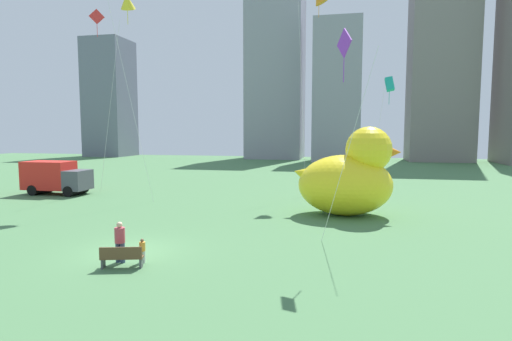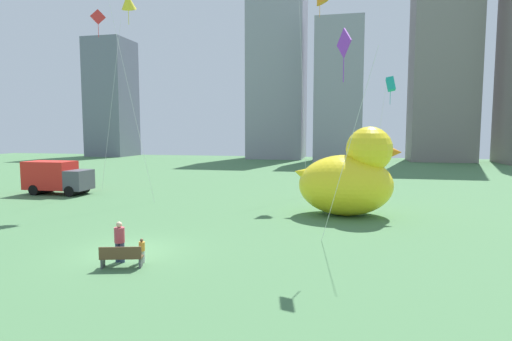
% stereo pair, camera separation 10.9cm
% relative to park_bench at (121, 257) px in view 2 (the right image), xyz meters
% --- Properties ---
extents(ground_plane, '(140.00, 140.00, 0.00)m').
position_rel_park_bench_xyz_m(ground_plane, '(-0.81, 2.18, -0.48)').
color(ground_plane, '#487648').
extents(park_bench, '(1.72, 0.87, 0.90)m').
position_rel_park_bench_xyz_m(park_bench, '(0.00, 0.00, 0.00)').
color(park_bench, brown).
rests_on(park_bench, ground).
extents(person_adult, '(0.42, 0.42, 1.73)m').
position_rel_park_bench_xyz_m(person_adult, '(-0.44, 0.67, 0.48)').
color(person_adult, '#38476B').
rests_on(person_adult, ground).
extents(person_child, '(0.25, 0.25, 1.02)m').
position_rel_park_bench_xyz_m(person_child, '(0.48, 0.83, 0.09)').
color(person_child, silver).
rests_on(person_child, ground).
extents(giant_inflatable_duck, '(6.94, 4.45, 5.75)m').
position_rel_park_bench_xyz_m(giant_inflatable_duck, '(8.96, 12.68, 1.97)').
color(giant_inflatable_duck, yellow).
rests_on(giant_inflatable_duck, ground).
extents(box_truck, '(5.59, 2.44, 2.85)m').
position_rel_park_bench_xyz_m(box_truck, '(-15.69, 16.50, 0.96)').
color(box_truck, red).
rests_on(box_truck, ground).
extents(city_skyline, '(85.36, 16.26, 38.65)m').
position_rel_park_bench_xyz_m(city_skyline, '(6.94, 64.93, 15.61)').
color(city_skyline, slate).
rests_on(city_skyline, ground).
extents(kite_purple, '(2.47, 2.11, 9.96)m').
position_rel_park_bench_xyz_m(kite_purple, '(8.56, 4.43, 8.48)').
color(kite_purple, silver).
rests_on(kite_purple, ground).
extents(kite_yellow, '(2.77, 2.90, 15.98)m').
position_rel_park_bench_xyz_m(kite_yellow, '(-7.69, 15.10, 14.73)').
color(kite_yellow, silver).
rests_on(kite_yellow, ground).
extents(kite_red, '(2.66, 1.88, 15.76)m').
position_rel_park_bench_xyz_m(kite_red, '(-12.12, 18.14, 13.79)').
color(kite_red, silver).
rests_on(kite_red, ground).
extents(kite_teal, '(1.86, 1.88, 10.03)m').
position_rel_park_bench_xyz_m(kite_teal, '(12.25, 22.27, 8.85)').
color(kite_teal, silver).
rests_on(kite_teal, ground).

